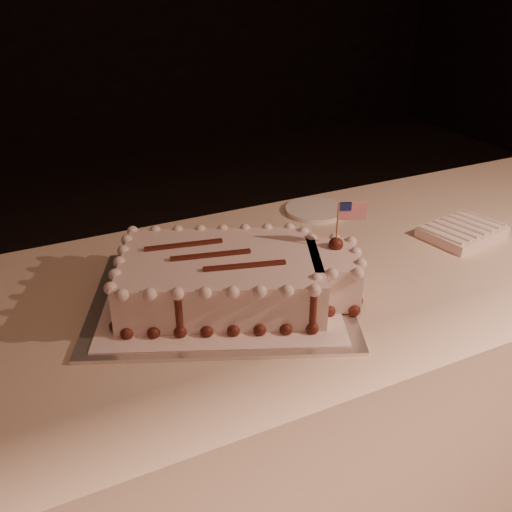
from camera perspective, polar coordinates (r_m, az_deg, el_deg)
name	(u,v)px	position (r m, az deg, el deg)	size (l,w,h in m)	color
banquet_table	(352,379)	(1.60, 9.53, -12.07)	(2.40, 0.80, 0.75)	beige
cake_board	(222,299)	(1.20, -3.44, -4.32)	(0.54, 0.40, 0.01)	silver
doily	(222,297)	(1.20, -3.45, -4.11)	(0.48, 0.36, 0.00)	white
sheet_cake	(235,276)	(1.17, -2.13, -2.05)	(0.53, 0.42, 0.20)	silver
napkin_stack	(462,232)	(1.56, 19.91, 2.30)	(0.22, 0.18, 0.03)	white
side_plate	(315,210)	(1.62, 5.96, 4.59)	(0.17, 0.17, 0.01)	white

